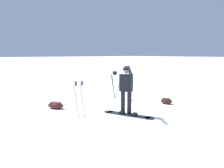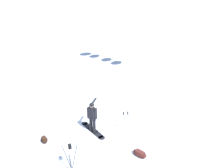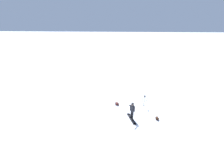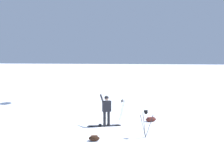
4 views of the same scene
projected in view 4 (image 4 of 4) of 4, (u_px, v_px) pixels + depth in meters
ground_plane at (103, 130)px, 11.52m from camera, size 300.00×300.00×0.00m
snowboarder at (107, 108)px, 12.13m from camera, size 0.56×0.68×1.62m
snowboard at (104, 126)px, 12.28m from camera, size 0.82×1.67×0.10m
gear_bag_large at (94, 138)px, 10.04m from camera, size 0.39×0.52×0.23m
camera_tripod at (146, 118)px, 10.39m from camera, size 0.57×0.57×1.23m
gear_bag_small at (151, 119)px, 13.16m from camera, size 0.59×0.69×0.24m
ski_poles at (122, 107)px, 13.42m from camera, size 0.24×0.30×1.16m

